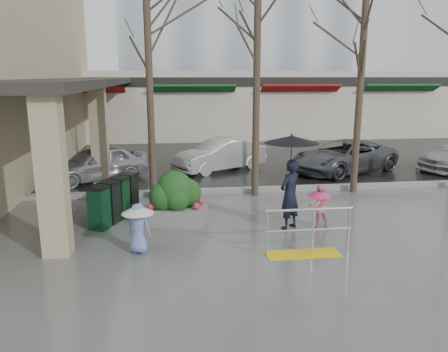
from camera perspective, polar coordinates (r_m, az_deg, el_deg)
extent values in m
plane|color=#51514F|center=(10.46, 1.39, -7.97)|extent=(120.00, 120.00, 0.00)
cube|color=black|center=(31.91, -4.58, 6.22)|extent=(120.00, 36.00, 0.01)
cube|color=gray|center=(14.21, -1.03, -1.96)|extent=(120.00, 0.30, 0.15)
cube|color=#2D2823|center=(17.96, -18.32, 11.98)|extent=(2.80, 18.00, 0.25)
cube|color=tan|center=(9.67, -21.56, 0.19)|extent=(0.55, 0.55, 3.50)
cube|color=tan|center=(15.96, -15.99, 5.32)|extent=(0.55, 0.55, 3.50)
cube|color=beige|center=(27.92, -0.09, 9.41)|extent=(34.00, 6.00, 4.00)
cube|color=maroon|center=(25.18, -17.90, 10.35)|extent=(4.50, 1.68, 0.87)
cube|color=#0F4C1E|center=(24.81, -3.91, 10.90)|extent=(4.50, 1.68, 0.87)
cube|color=maroon|center=(25.87, 9.72, 10.83)|extent=(4.50, 1.68, 0.87)
cube|color=#0F4C1E|center=(28.20, 21.66, 10.28)|extent=(4.50, 1.68, 0.87)
cube|color=black|center=(25.00, 0.76, 12.21)|extent=(34.00, 0.35, 0.50)
cube|color=yellow|center=(9.65, 10.26, -9.97)|extent=(1.60, 0.50, 0.02)
cylinder|color=silver|center=(9.27, 5.62, -7.54)|extent=(0.05, 0.05, 1.00)
cylinder|color=silver|center=(9.53, 11.54, -7.16)|extent=(0.05, 0.05, 1.00)
cylinder|color=silver|center=(9.81, 16.00, -6.82)|extent=(0.05, 0.05, 1.00)
cylinder|color=silver|center=(9.34, 11.09, -4.32)|extent=(1.90, 0.06, 0.06)
cylinder|color=silver|center=(9.48, 10.97, -6.92)|extent=(1.90, 0.04, 0.04)
cylinder|color=#382B21|center=(13.27, -9.69, 11.34)|extent=(0.22, 0.22, 6.80)
cylinder|color=#382B21|center=(13.52, 4.27, 11.93)|extent=(0.22, 0.22, 7.00)
cylinder|color=#382B21|center=(14.55, 17.32, 10.48)|extent=(0.22, 0.22, 6.50)
imported|color=black|center=(10.90, 8.58, -2.39)|extent=(0.76, 0.72, 1.75)
cylinder|color=black|center=(10.70, 8.74, 2.30)|extent=(0.02, 0.02, 1.11)
cone|color=black|center=(10.62, 8.83, 4.77)|extent=(1.34, 1.34, 0.18)
sphere|color=black|center=(10.60, 8.85, 5.35)|extent=(0.05, 0.05, 0.05)
imported|color=pink|center=(11.19, 12.30, -3.88)|extent=(0.58, 0.48, 1.10)
cylinder|color=black|center=(11.13, 12.35, -2.88)|extent=(0.02, 0.02, 0.48)
cone|color=#FF2886|center=(11.10, 12.38, -2.14)|extent=(0.61, 0.61, 0.18)
sphere|color=black|center=(11.07, 12.41, -1.59)|extent=(0.05, 0.05, 0.05)
imported|color=#6B80BE|center=(9.59, -11.10, -6.70)|extent=(0.63, 0.53, 1.10)
cylinder|color=black|center=(9.50, -11.17, -5.24)|extent=(0.02, 0.02, 0.51)
cone|color=beige|center=(9.45, -11.21, -4.28)|extent=(0.70, 0.70, 0.18)
sphere|color=black|center=(9.42, -11.24, -3.64)|extent=(0.05, 0.05, 0.05)
cube|color=slate|center=(11.37, -6.35, -5.13)|extent=(1.73, 1.14, 0.44)
ellipsoid|color=#143F16|center=(11.18, -6.43, -1.93)|extent=(0.97, 0.87, 1.02)
sphere|color=#143F16|center=(11.13, -8.00, -2.69)|extent=(0.70, 0.70, 0.70)
sphere|color=#143F16|center=(11.35, -4.87, -2.23)|extent=(0.74, 0.74, 0.74)
cube|color=#0D391F|center=(11.27, -15.98, -4.21)|extent=(0.54, 0.54, 1.01)
cube|color=black|center=(11.12, -16.16, -1.48)|extent=(0.58, 0.58, 0.07)
cube|color=black|center=(11.68, -14.68, -3.52)|extent=(0.54, 0.54, 1.01)
cube|color=black|center=(11.54, -14.84, -0.89)|extent=(0.58, 0.58, 0.07)
cube|color=#0D3A19|center=(12.10, -13.47, -2.88)|extent=(0.54, 0.54, 1.01)
cube|color=black|center=(11.96, -13.61, -0.33)|extent=(0.58, 0.58, 0.07)
cube|color=black|center=(12.53, -12.34, -2.28)|extent=(0.54, 0.54, 1.01)
cube|color=black|center=(12.40, -12.47, 0.19)|extent=(0.58, 0.58, 0.07)
imported|color=#ABABB0|center=(16.49, -16.33, 1.59)|extent=(3.93, 3.19, 1.26)
imported|color=silver|center=(17.54, -0.51, 2.77)|extent=(4.00, 3.00, 1.26)
imported|color=#515358|center=(17.84, 15.37, 2.48)|extent=(4.99, 3.85, 1.26)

